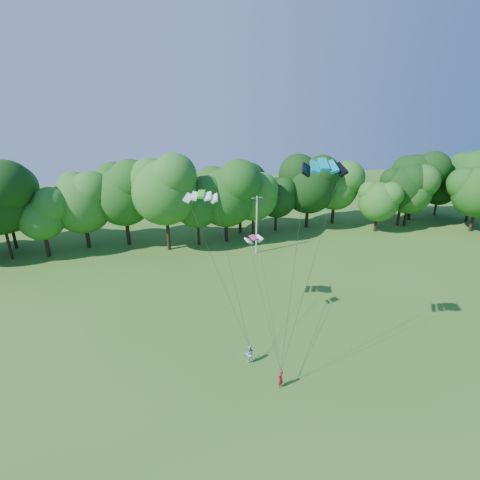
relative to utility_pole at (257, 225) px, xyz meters
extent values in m
plane|color=#2E5B18|center=(-5.70, -29.20, -4.22)|extent=(160.00, 160.00, 0.00)
cylinder|color=beige|center=(0.00, 0.00, -0.11)|extent=(0.21, 0.21, 8.22)
cube|color=beige|center=(0.00, 0.00, 3.79)|extent=(1.62, 0.46, 0.08)
imported|color=#B1162F|center=(-4.85, -25.36, -3.44)|extent=(0.68, 0.66, 1.57)
imported|color=#B0C1F5|center=(-6.46, -22.02, -3.43)|extent=(0.83, 0.68, 1.60)
cube|color=#058C9B|center=(-1.58, -22.90, 12.31)|extent=(3.18, 1.82, 0.69)
cube|color=green|center=(-9.21, -15.33, 8.71)|extent=(3.17, 2.09, 0.47)
cube|color=#C93862|center=(-4.87, -16.89, 4.90)|extent=(1.80, 1.28, 0.30)
cylinder|color=black|center=(-33.60, 9.32, -1.83)|extent=(0.47, 0.47, 4.79)
ellipsoid|color=#1A3C11|center=(-33.60, 9.32, 4.48)|extent=(9.57, 9.57, 10.44)
cylinder|color=#301E12|center=(-0.39, 8.54, -2.10)|extent=(0.47, 0.47, 4.25)
ellipsoid|color=black|center=(-0.39, 8.54, 3.50)|extent=(8.50, 8.50, 9.27)
cylinder|color=#391F16|center=(27.54, 5.68, -2.34)|extent=(0.50, 0.50, 3.77)
ellipsoid|color=#214F18|center=(27.54, 5.68, 2.63)|extent=(7.54, 7.54, 8.22)
camera|label=1|loc=(-12.80, -46.76, 16.92)|focal=28.00mm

